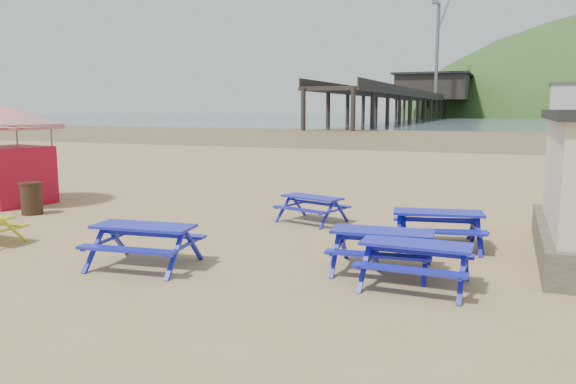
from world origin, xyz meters
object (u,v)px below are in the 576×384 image
at_px(picnic_table_blue_a, 312,209).
at_px(picnic_table_blue_b, 439,229).
at_px(ice_cream_kiosk, 8,143).
at_px(litter_bin, 32,198).

bearing_deg(picnic_table_blue_a, picnic_table_blue_b, -5.26).
xyz_separation_m(picnic_table_blue_a, ice_cream_kiosk, (-10.32, -0.86, 1.69)).
distance_m(picnic_table_blue_a, picnic_table_blue_b, 3.96).
xyz_separation_m(picnic_table_blue_b, ice_cream_kiosk, (-13.98, 0.66, 1.65)).
bearing_deg(ice_cream_kiosk, picnic_table_blue_a, 14.72).
distance_m(ice_cream_kiosk, litter_bin, 2.82).
height_order(picnic_table_blue_a, litter_bin, litter_bin).
bearing_deg(picnic_table_blue_a, ice_cream_kiosk, -157.94).
distance_m(picnic_table_blue_b, ice_cream_kiosk, 14.10).
bearing_deg(picnic_table_blue_b, litter_bin, 167.29).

